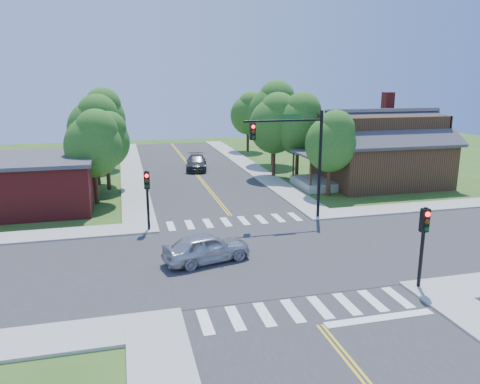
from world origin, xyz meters
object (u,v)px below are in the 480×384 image
object	(u,v)px
car_silver	(207,248)
car_dgrey	(196,163)
signal_pole_se	(424,233)
signal_pole_nw	(147,190)
signal_mast_ne	(296,148)
house_ne	(380,147)

from	to	relation	value
car_silver	car_dgrey	xyz separation A→B (m)	(3.41, 24.60, -0.03)
signal_pole_se	signal_pole_nw	bearing A→B (deg)	135.00
signal_pole_nw	car_silver	world-z (taller)	signal_pole_nw
signal_mast_ne	car_silver	bearing A→B (deg)	-140.34
signal_pole_se	car_dgrey	distance (m)	30.56
signal_pole_se	signal_pole_nw	world-z (taller)	same
house_ne	signal_mast_ne	bearing A→B (deg)	-142.32
signal_pole_nw	car_dgrey	size ratio (longest dim) A/B	0.71
car_silver	car_dgrey	distance (m)	24.83
house_ne	signal_pole_se	bearing A→B (deg)	-115.58
car_silver	car_dgrey	world-z (taller)	car_silver
car_dgrey	signal_pole_se	bearing A→B (deg)	-70.62
signal_mast_ne	signal_pole_nw	size ratio (longest dim) A/B	1.89
signal_pole_se	car_silver	bearing A→B (deg)	147.72
signal_pole_nw	car_silver	size ratio (longest dim) A/B	0.79
signal_mast_ne	signal_pole_nw	xyz separation A→B (m)	(-9.51, -0.01, -2.19)
car_dgrey	house_ne	bearing A→B (deg)	-25.17
signal_mast_ne	car_silver	xyz separation A→B (m)	(-6.95, -5.76, -4.09)
car_silver	car_dgrey	bearing A→B (deg)	-21.69
signal_pole_se	house_ne	distance (m)	22.03
signal_pole_se	house_ne	size ratio (longest dim) A/B	0.29
car_silver	signal_pole_se	bearing A→B (deg)	-136.08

